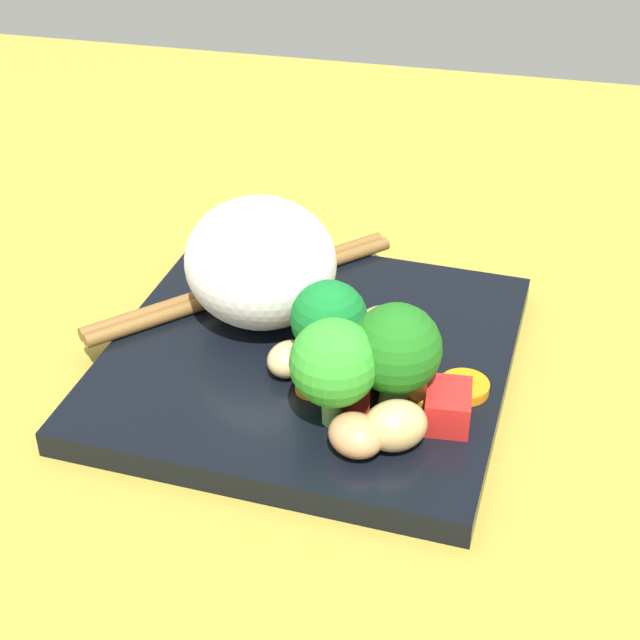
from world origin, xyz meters
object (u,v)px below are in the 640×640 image
square_plate (310,358)px  carrot_slice_4 (400,354)px  broccoli_floret_1 (396,351)px  rice_mound (260,262)px  chopstick_pair (244,286)px

square_plate → carrot_slice_4: size_ratio=11.27×
broccoli_floret_1 → carrot_slice_4: 5.92cm
rice_mound → chopstick_pair: size_ratio=0.56×
broccoli_floret_1 → carrot_slice_4: (0.40, -4.68, -3.61)cm
square_plate → chopstick_pair: 7.90cm
broccoli_floret_1 → chopstick_pair: (11.69, -9.75, -3.52)cm
broccoli_floret_1 → chopstick_pair: broccoli_floret_1 is taller
broccoli_floret_1 → carrot_slice_4: broccoli_floret_1 is taller
rice_mound → carrot_slice_4: size_ratio=4.55×
square_plate → rice_mound: 6.69cm
square_plate → rice_mound: bearing=-35.4°
square_plate → chopstick_pair: chopstick_pair is taller
square_plate → broccoli_floret_1: size_ratio=3.59×
rice_mound → chopstick_pair: 4.78cm
rice_mound → broccoli_floret_1: size_ratio=1.45×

